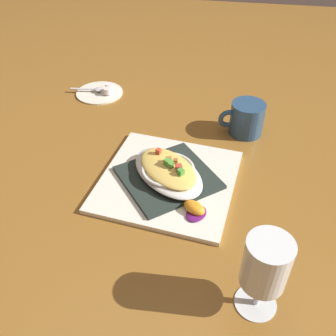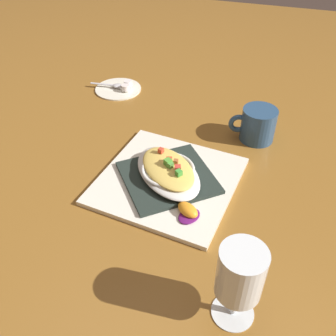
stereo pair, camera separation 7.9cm
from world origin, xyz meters
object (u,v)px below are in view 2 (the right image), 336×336
gratin_dish (168,170)px  creamer_cup_1 (128,83)px  creamer_cup_0 (125,87)px  orange_garnish (188,211)px  stemmed_glass (240,277)px  coffee_mug (257,126)px  spoon (115,85)px  square_plate (168,181)px  creamer_saucer (118,88)px

gratin_dish → creamer_cup_1: bearing=33.0°
gratin_dish → creamer_cup_0: size_ratio=8.85×
orange_garnish → stemmed_glass: 0.22m
coffee_mug → stemmed_glass: stemmed_glass is taller
orange_garnish → stemmed_glass: bearing=-145.4°
stemmed_glass → creamer_cup_0: 0.73m
spoon → creamer_cup_0: size_ratio=4.24×
square_plate → creamer_cup_0: creamer_cup_0 is taller
stemmed_glass → creamer_cup_0: size_ratio=6.14×
gratin_dish → creamer_saucer: bearing=37.0°
coffee_mug → creamer_cup_1: coffee_mug is taller
creamer_saucer → creamer_cup_0: (-0.01, -0.03, 0.01)m
stemmed_glass → coffee_mug: bearing=3.0°
gratin_dish → square_plate: bearing=83.6°
gratin_dish → coffee_mug: coffee_mug is taller
orange_garnish → gratin_dish: bearing=37.5°
gratin_dish → creamer_saucer: size_ratio=1.56×
orange_garnish → coffee_mug: coffee_mug is taller
coffee_mug → creamer_cup_0: coffee_mug is taller
creamer_cup_0 → square_plate: bearing=-145.3°
coffee_mug → creamer_saucer: (0.13, 0.42, -0.03)m
creamer_cup_0 → creamer_cup_1: bearing=6.0°
orange_garnish → spoon: (0.44, 0.34, -0.01)m
coffee_mug → stemmed_glass: bearing=-177.0°
coffee_mug → creamer_saucer: 0.44m
coffee_mug → creamer_saucer: coffee_mug is taller
stemmed_glass → creamer_cup_1: 0.76m
square_plate → coffee_mug: bearing=-35.9°
orange_garnish → creamer_cup_1: size_ratio=2.54×
orange_garnish → creamer_cup_0: 0.52m
square_plate → gratin_dish: size_ratio=1.31×
creamer_cup_0 → gratin_dish: bearing=-145.3°
spoon → creamer_cup_0: (-0.01, -0.04, 0.00)m
gratin_dish → creamer_cup_0: gratin_dish is taller
creamer_cup_1 → orange_garnish: bearing=-146.1°
creamer_cup_1 → coffee_mug: bearing=-110.3°
square_plate → stemmed_glass: (-0.26, -0.18, 0.09)m
coffee_mug → stemmed_glass: size_ratio=0.77×
coffee_mug → creamer_saucer: bearing=72.8°
gratin_dish → creamer_cup_1: (0.37, 0.24, -0.02)m
creamer_saucer → creamer_cup_1: size_ratio=5.66×
spoon → creamer_cup_1: 0.04m
gratin_dish → creamer_cup_1: size_ratio=8.85×
stemmed_glass → spoon: 0.76m
coffee_mug → creamer_saucer: size_ratio=0.83×
coffee_mug → spoon: bearing=73.2°
creamer_saucer → spoon: spoon is taller
creamer_cup_1 → creamer_cup_0: bearing=-174.0°
spoon → square_plate: bearing=-142.1°
gratin_dish → orange_garnish: size_ratio=3.49×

